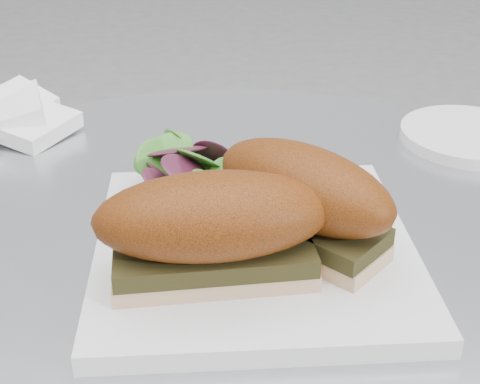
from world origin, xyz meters
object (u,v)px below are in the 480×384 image
object	(u,v)px
plate	(254,249)
sandwich_right	(303,196)
sandwich_left	(213,227)
saucer	(469,136)

from	to	relation	value
plate	sandwich_right	size ratio (longest dim) A/B	1.54
plate	sandwich_right	bearing A→B (deg)	-12.86
sandwich_right	plate	bearing A→B (deg)	-144.08
plate	sandwich_left	xyz separation A→B (m)	(-0.04, -0.04, 0.05)
sandwich_left	saucer	size ratio (longest dim) A/B	1.13
sandwich_left	sandwich_right	xyz separation A→B (m)	(0.07, 0.03, -0.00)
plate	sandwich_right	world-z (taller)	sandwich_right
plate	saucer	world-z (taller)	plate
sandwich_right	sandwich_left	bearing A→B (deg)	-105.47
plate	saucer	distance (m)	0.32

